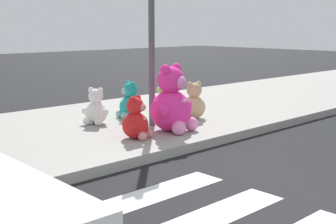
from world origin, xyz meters
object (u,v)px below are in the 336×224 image
at_px(plush_tan, 193,104).
at_px(plush_red, 137,121).
at_px(plush_pink_large, 172,105).
at_px(plush_white, 96,109).
at_px(plush_lime, 165,102).
at_px(sign_pole, 152,31).
at_px(plush_teal, 130,103).

distance_m(plush_tan, plush_red, 1.93).
xyz_separation_m(plush_pink_large, plush_tan, (1.07, 0.53, -0.17)).
bearing_deg(plush_white, plush_lime, -12.00).
distance_m(sign_pole, plush_tan, 1.74).
xyz_separation_m(plush_lime, plush_red, (-1.62, -1.08, -0.01)).
bearing_deg(plush_teal, plush_red, -124.97).
height_order(plush_white, plush_lime, plush_lime).
height_order(sign_pole, plush_lime, sign_pole).
height_order(plush_tan, plush_red, plush_tan).
xyz_separation_m(sign_pole, plush_pink_large, (-0.05, -0.58, -1.24)).
relative_size(plush_white, plush_teal, 0.93).
xyz_separation_m(sign_pole, plush_lime, (0.78, 0.51, -1.41)).
distance_m(plush_tan, plush_teal, 1.25).
distance_m(plush_pink_large, plush_lime, 1.38).
relative_size(plush_tan, plush_red, 1.05).
bearing_deg(plush_teal, plush_pink_large, -97.89).
bearing_deg(plush_teal, plush_lime, -26.71).
bearing_deg(plush_tan, plush_lime, 112.99).
bearing_deg(plush_lime, plush_white, 168.00).
bearing_deg(plush_white, plush_pink_large, -66.39).
xyz_separation_m(plush_pink_large, plush_white, (-0.61, 1.40, -0.19)).
bearing_deg(plush_pink_large, plush_teal, 82.11).
bearing_deg(plush_pink_large, sign_pole, 84.94).
bearing_deg(plush_red, plush_pink_large, -0.45).
xyz_separation_m(plush_white, plush_lime, (1.44, -0.31, 0.01)).
distance_m(plush_white, plush_red, 1.40).
bearing_deg(plush_red, sign_pole, 34.51).
bearing_deg(sign_pole, plush_pink_large, -95.06).
height_order(plush_white, plush_teal, plush_teal).
bearing_deg(plush_teal, plush_tan, -45.26).
height_order(sign_pole, plush_pink_large, sign_pole).
relative_size(sign_pole, plush_lime, 4.49).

